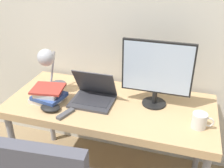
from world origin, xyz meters
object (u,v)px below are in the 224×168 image
at_px(monitor, 157,71).
at_px(desk_lamp, 48,61).
at_px(mug, 200,121).
at_px(game_controller, 50,108).
at_px(laptop, 93,95).
at_px(book_stack, 48,95).

distance_m(monitor, desk_lamp, 0.83).
relative_size(monitor, mug, 3.55).
bearing_deg(game_controller, laptop, 39.25).
height_order(laptop, book_stack, laptop).
bearing_deg(laptop, game_controller, -140.75).
xyz_separation_m(desk_lamp, book_stack, (0.05, -0.14, -0.21)).
relative_size(laptop, monitor, 0.63).
xyz_separation_m(desk_lamp, game_controller, (0.12, -0.24, -0.25)).
bearing_deg(desk_lamp, book_stack, -69.07).
relative_size(mug, game_controller, 0.95).
xyz_separation_m(book_stack, game_controller, (0.07, -0.10, -0.04)).
xyz_separation_m(monitor, mug, (0.32, -0.20, -0.22)).
distance_m(laptop, game_controller, 0.33).
relative_size(book_stack, mug, 1.86).
bearing_deg(mug, laptop, 171.85).
height_order(laptop, desk_lamp, desk_lamp).
bearing_deg(monitor, book_stack, -165.52).
height_order(laptop, game_controller, laptop).
bearing_deg(laptop, monitor, 11.69).
distance_m(book_stack, game_controller, 0.13).
bearing_deg(laptop, desk_lamp, 174.60).
relative_size(desk_lamp, book_stack, 1.41).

